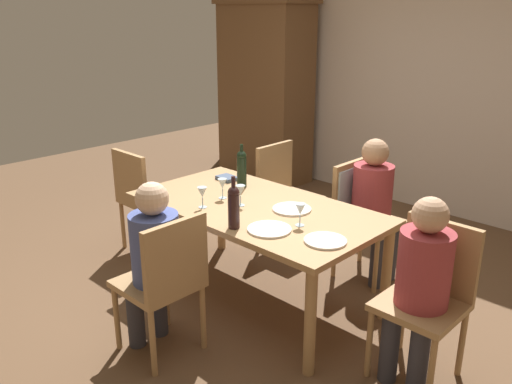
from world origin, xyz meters
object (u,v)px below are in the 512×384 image
(dining_table, at_px, (256,216))
(wine_glass_near_left, at_px, (300,210))
(armoire_cabinet, at_px, (265,91))
(chair_near, at_px, (166,277))
(wine_bottle_tall_green, at_px, (242,168))
(chair_far_left, at_px, (284,189))
(dinner_plate_guest_right, at_px, (269,229))
(wine_bottle_dark_red, at_px, (234,206))
(wine_glass_centre, at_px, (222,184))
(person_man_bearded, at_px, (421,279))
(chair_left_end, at_px, (142,194))
(dinner_plate_host, at_px, (292,209))
(chair_right_end, at_px, (429,289))
(dinner_plate_guest_left, at_px, (325,241))
(chair_far_right, at_px, (358,203))
(person_woman_host, at_px, (153,255))
(wine_glass_near_right, at_px, (240,191))
(wine_glass_far, at_px, (202,193))
(person_man_guest, at_px, (375,200))

(dining_table, distance_m, wine_glass_near_left, 0.50)
(armoire_cabinet, height_order, dining_table, armoire_cabinet)
(chair_near, bearing_deg, wine_bottle_tall_green, 22.71)
(chair_near, xyz_separation_m, chair_far_left, (-0.58, 1.73, 0.00))
(chair_near, xyz_separation_m, dinner_plate_guest_right, (0.28, 0.60, 0.21))
(wine_bottle_dark_red, relative_size, wine_glass_centre, 2.27)
(person_man_bearded, bearing_deg, chair_left_end, 1.38)
(wine_glass_near_left, height_order, dinner_plate_host, wine_glass_near_left)
(chair_right_end, bearing_deg, chair_far_left, -23.67)
(armoire_cabinet, bearing_deg, chair_near, -56.03)
(chair_right_end, bearing_deg, dinner_plate_guest_left, 23.78)
(wine_bottle_tall_green, bearing_deg, dining_table, -31.18)
(chair_left_end, distance_m, wine_glass_centre, 1.05)
(armoire_cabinet, xyz_separation_m, wine_glass_centre, (1.72, -2.29, -0.26))
(chair_right_end, height_order, chair_far_right, same)
(chair_right_end, distance_m, dinner_plate_guest_left, 0.64)
(chair_far_left, xyz_separation_m, dinner_plate_guest_right, (0.86, -1.13, 0.21))
(chair_far_right, xyz_separation_m, chair_left_end, (-1.56, -0.95, -0.06))
(person_woman_host, distance_m, wine_glass_centre, 0.87)
(wine_bottle_dark_red, bearing_deg, wine_glass_near_left, 48.76)
(wine_glass_centre, xyz_separation_m, wine_glass_near_right, (0.20, -0.02, 0.00))
(chair_left_end, height_order, wine_glass_near_right, chair_left_end)
(wine_glass_near_left, bearing_deg, dining_table, 171.29)
(armoire_cabinet, relative_size, person_man_bearded, 1.96)
(chair_near, xyz_separation_m, wine_glass_far, (-0.33, 0.58, 0.31))
(wine_bottle_tall_green, bearing_deg, dinner_plate_host, -10.75)
(wine_glass_centre, bearing_deg, armoire_cabinet, 126.85)
(person_man_bearded, xyz_separation_m, wine_glass_far, (-1.52, -0.26, 0.20))
(person_man_guest, height_order, dinner_plate_host, person_man_guest)
(person_man_bearded, height_order, dinner_plate_guest_left, person_man_bearded)
(chair_right_end, distance_m, wine_glass_far, 1.59)
(wine_glass_far, distance_m, dinner_plate_host, 0.63)
(person_man_bearded, height_order, wine_glass_near_left, person_man_bearded)
(chair_far_left, relative_size, dinner_plate_host, 3.43)
(chair_far_left, distance_m, dinner_plate_guest_left, 1.60)
(chair_left_end, height_order, wine_bottle_tall_green, wine_bottle_tall_green)
(person_man_bearded, distance_m, dinner_plate_guest_right, 0.95)
(chair_left_end, distance_m, wine_glass_near_left, 1.76)
(chair_far_left, bearing_deg, wine_glass_near_right, 23.81)
(person_man_bearded, xyz_separation_m, wine_glass_centre, (-1.56, -0.03, 0.20))
(chair_far_right, xyz_separation_m, person_man_guest, (0.15, -0.00, 0.06))
(dining_table, height_order, chair_far_right, chair_far_right)
(wine_glass_near_left, bearing_deg, chair_left_end, -179.42)
(person_man_guest, distance_m, dinner_plate_guest_right, 1.13)
(wine_glass_centre, bearing_deg, person_man_bearded, 1.24)
(chair_near, height_order, wine_glass_far, chair_near)
(armoire_cabinet, relative_size, wine_bottle_tall_green, 6.44)
(wine_glass_centre, bearing_deg, dinner_plate_guest_left, -5.58)
(dining_table, bearing_deg, person_man_guest, 63.50)
(wine_bottle_tall_green, height_order, wine_glass_centre, wine_bottle_tall_green)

